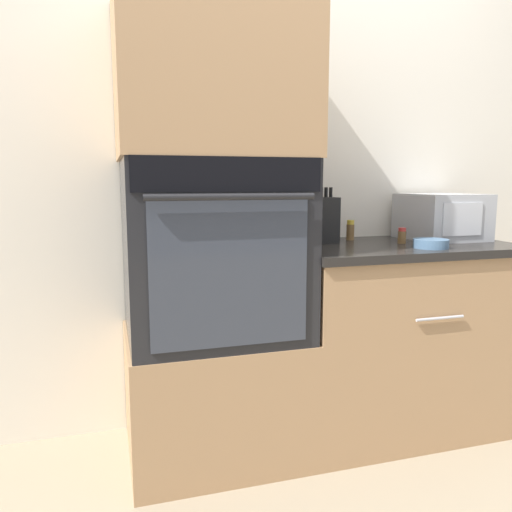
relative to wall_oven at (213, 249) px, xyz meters
The scene contains 11 objects.
ground_plane 0.99m from the wall_oven, 39.63° to the right, with size 12.00×12.00×0.00m, color gray.
wall_back 0.62m from the wall_oven, 42.96° to the left, with size 8.00×0.05×2.50m.
oven_cabinet_base 0.61m from the wall_oven, 90.00° to the left, with size 0.72×0.60×0.52m.
wall_oven is the anchor object (origin of this frame).
oven_cabinet_upper 0.68m from the wall_oven, 90.00° to the left, with size 0.72×0.60×0.65m.
counter_unit 0.97m from the wall_oven, ahead, with size 1.03×0.63×0.86m.
microwave 1.16m from the wall_oven, ahead, with size 0.34×0.35×0.22m.
knife_block 0.58m from the wall_oven, 14.38° to the left, with size 0.09×0.12×0.25m.
bowl 0.92m from the wall_oven, 10.89° to the right, with size 0.15×0.15×0.04m.
condiment_jar_near 0.87m from the wall_oven, ahead, with size 0.04×0.04×0.07m.
condiment_jar_mid 0.74m from the wall_oven, 14.98° to the left, with size 0.04×0.04×0.10m.
Camera 1 is at (-0.77, -1.67, 1.14)m, focal length 35.00 mm.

